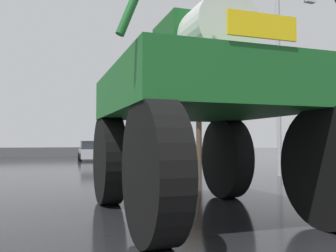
{
  "coord_description": "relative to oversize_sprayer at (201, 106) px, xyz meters",
  "views": [
    {
      "loc": [
        -2.13,
        -0.49,
        1.42
      ],
      "look_at": [
        1.19,
        7.93,
        1.82
      ],
      "focal_mm": 38.99,
      "sensor_mm": 36.0,
      "label": 1
    }
  ],
  "objects": [
    {
      "name": "bare_tree_right",
      "position": [
        9.51,
        19.24,
        3.2
      ],
      "size": [
        3.41,
        3.41,
        6.86
      ],
      "color": "#473828",
      "rests_on": "ground"
    },
    {
      "name": "streetlight_near_right",
      "position": [
        6.88,
        6.04,
        2.31
      ],
      "size": [
        2.1,
        0.24,
        7.95
      ],
      "color": "#A8AAAF",
      "rests_on": "ground"
    },
    {
      "name": "traffic_signal_near_right",
      "position": [
        3.49,
        5.29,
        0.65
      ],
      "size": [
        0.24,
        0.54,
        3.81
      ],
      "color": "#A8AAAF",
      "rests_on": "ground"
    },
    {
      "name": "sedan_ahead",
      "position": [
        1.63,
        22.32,
        -1.42
      ],
      "size": [
        2.19,
        4.25,
        1.52
      ],
      "rotation": [
        0.0,
        0.0,
        1.47
      ],
      "color": "#B7B7BF",
      "rests_on": "ground"
    },
    {
      "name": "oversize_sprayer",
      "position": [
        0.0,
        0.0,
        0.0
      ],
      "size": [
        4.33,
        5.84,
        5.02
      ],
      "rotation": [
        0.0,
        0.0,
        1.52
      ],
      "color": "black",
      "rests_on": "ground"
    },
    {
      "name": "roadside_barrier",
      "position": [
        -1.12,
        31.87,
        -1.69
      ],
      "size": [
        30.41,
        0.24,
        0.9
      ],
      "primitive_type": "cube",
      "color": "#59595B",
      "rests_on": "ground"
    },
    {
      "name": "traffic_signal_far_left",
      "position": [
        5.24,
        19.58,
        0.4
      ],
      "size": [
        0.24,
        0.55,
        3.48
      ],
      "color": "#A8AAAF",
      "rests_on": "ground"
    },
    {
      "name": "ground_plane",
      "position": [
        -1.12,
        12.03,
        -2.14
      ],
      "size": [
        120.0,
        120.0,
        0.0
      ],
      "primitive_type": "plane",
      "color": "black"
    }
  ]
}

